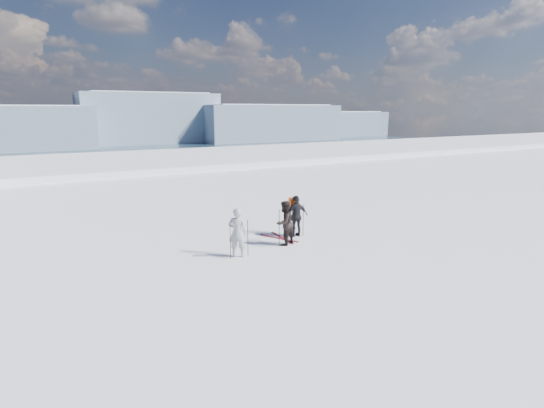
{
  "coord_description": "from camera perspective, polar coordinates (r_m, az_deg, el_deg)",
  "views": [
    {
      "loc": [
        -9.14,
        -9.26,
        4.75
      ],
      "look_at": [
        -2.37,
        3.0,
        1.64
      ],
      "focal_mm": 28.0,
      "sensor_mm": 36.0,
      "label": 1
    }
  ],
  "objects": [
    {
      "name": "skier_pack",
      "position": [
        16.16,
        3.31,
        -1.63
      ],
      "size": [
        0.96,
        0.44,
        1.6
      ],
      "primitive_type": "imported",
      "rotation": [
        0.0,
        0.0,
        3.08
      ],
      "color": "black",
      "rests_on": "ground"
    },
    {
      "name": "lake_basin",
      "position": [
        41.85,
        -15.23,
        -3.52
      ],
      "size": [
        820.0,
        820.0,
        71.62
      ],
      "color": "white",
      "rests_on": "ground"
    },
    {
      "name": "backpack",
      "position": [
        16.16,
        2.93,
        2.17
      ],
      "size": [
        0.35,
        0.21,
        0.49
      ],
      "primitive_type": "cube",
      "rotation": [
        0.0,
        0.0,
        3.08
      ],
      "color": "#D84F14",
      "rests_on": "skier_pack"
    },
    {
      "name": "far_mountain_range",
      "position": [
        465.81,
        -24.51,
        9.96
      ],
      "size": [
        770.0,
        110.0,
        53.0
      ],
      "color": "slate",
      "rests_on": "ground"
    },
    {
      "name": "skier_grey",
      "position": [
        13.96,
        -4.68,
        -3.82
      ],
      "size": [
        0.72,
        0.67,
        1.66
      ],
      "primitive_type": "imported",
      "rotation": [
        0.0,
        0.0,
        2.54
      ],
      "color": "#9DA5AB",
      "rests_on": "ground"
    },
    {
      "name": "skis_loose",
      "position": [
        16.09,
        1.14,
        -4.59
      ],
      "size": [
        0.87,
        1.7,
        0.03
      ],
      "color": "black",
      "rests_on": "ground"
    },
    {
      "name": "ski_poles",
      "position": [
        15.06,
        0.58,
        -3.37
      ],
      "size": [
        3.52,
        1.09,
        1.34
      ],
      "color": "black",
      "rests_on": "ground"
    },
    {
      "name": "skier_dark",
      "position": [
        15.14,
        1.68,
        -2.57
      ],
      "size": [
        0.95,
        0.85,
        1.61
      ],
      "primitive_type": "imported",
      "rotation": [
        0.0,
        0.0,
        3.51
      ],
      "color": "black",
      "rests_on": "ground"
    }
  ]
}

